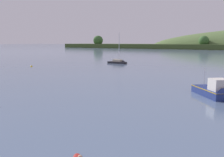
{
  "coord_description": "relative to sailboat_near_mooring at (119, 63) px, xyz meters",
  "views": [
    {
      "loc": [
        8.47,
        2.1,
        6.24
      ],
      "look_at": [
        -6.03,
        27.46,
        1.91
      ],
      "focal_mm": 39.37,
      "sensor_mm": 36.0,
      "label": 1
    }
  ],
  "objects": [
    {
      "name": "mooring_buoy_foreground",
      "position": [
        -15.44,
        -19.31,
        -0.2
      ],
      "size": [
        0.54,
        0.54,
        0.62
      ],
      "color": "yellow",
      "rests_on": "ground"
    },
    {
      "name": "fishing_boat_moored",
      "position": [
        30.64,
        -33.93,
        0.31
      ],
      "size": [
        5.65,
        6.35,
        3.94
      ],
      "rotation": [
        0.0,
        0.0,
        5.37
      ],
      "color": "navy",
      "rests_on": "ground"
    },
    {
      "name": "sailboat_near_mooring",
      "position": [
        0.0,
        0.0,
        0.0
      ],
      "size": [
        6.63,
        2.81,
        10.05
      ],
      "rotation": [
        0.0,
        0.0,
        6.16
      ],
      "color": "#232328",
      "rests_on": "ground"
    }
  ]
}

